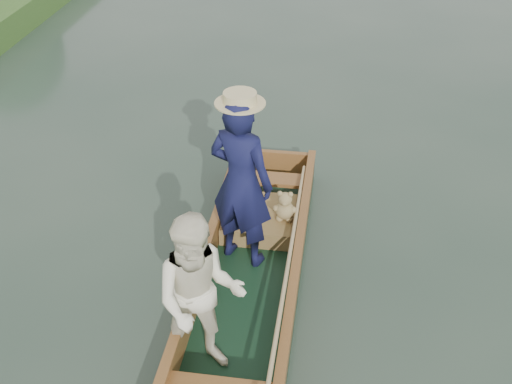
# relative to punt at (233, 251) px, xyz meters

# --- Properties ---
(ground) EXTENTS (120.00, 120.00, 0.00)m
(ground) POSITION_rel_punt_xyz_m (0.13, 0.15, -0.71)
(ground) COLOR #283D30
(ground) RESTS_ON ground
(punt) EXTENTS (1.29, 5.00, 2.14)m
(punt) POSITION_rel_punt_xyz_m (0.00, 0.00, 0.00)
(punt) COLOR black
(punt) RESTS_ON ground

